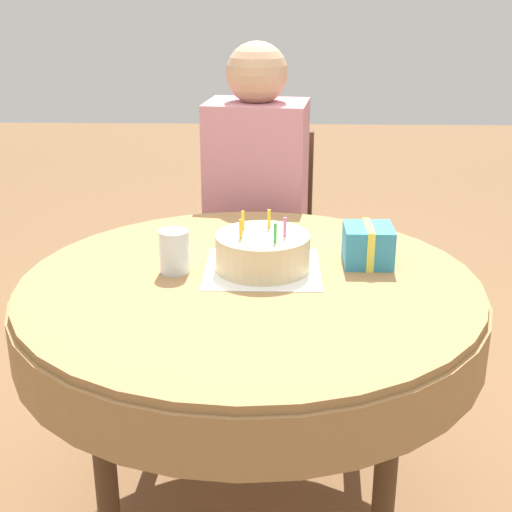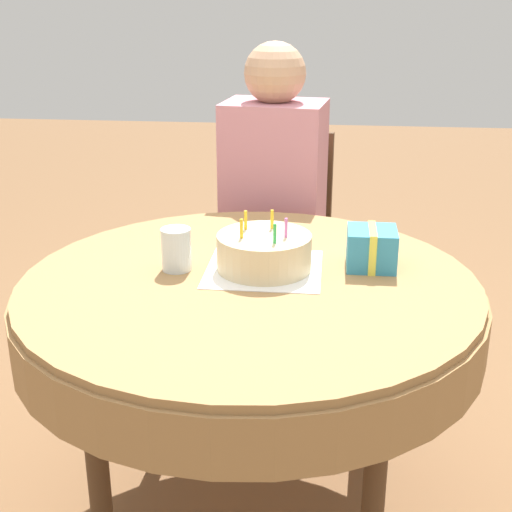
# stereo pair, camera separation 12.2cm
# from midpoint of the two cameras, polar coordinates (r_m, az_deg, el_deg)

# --- Properties ---
(dining_table) EXTENTS (1.12, 1.12, 0.71)m
(dining_table) POSITION_cam_midpoint_polar(r_m,az_deg,el_deg) (1.74, -2.54, -4.52)
(dining_table) COLOR #9E7547
(dining_table) RESTS_ON ground_plane
(chair) EXTENTS (0.44, 0.44, 0.89)m
(chair) POSITION_cam_midpoint_polar(r_m,az_deg,el_deg) (2.57, -1.06, 0.61)
(chair) COLOR #4C331E
(chair) RESTS_ON ground_plane
(person) EXTENTS (0.36, 0.37, 1.21)m
(person) POSITION_cam_midpoint_polar(r_m,az_deg,el_deg) (2.41, -1.47, 5.25)
(person) COLOR tan
(person) RESTS_ON ground_plane
(napkin) EXTENTS (0.28, 0.28, 0.00)m
(napkin) POSITION_cam_midpoint_polar(r_m,az_deg,el_deg) (1.76, -1.45, -1.05)
(napkin) COLOR white
(napkin) RESTS_ON dining_table
(birthday_cake) EXTENTS (0.23, 0.23, 0.14)m
(birthday_cake) POSITION_cam_midpoint_polar(r_m,az_deg,el_deg) (1.75, -1.47, 0.33)
(birthday_cake) COLOR beige
(birthday_cake) RESTS_ON dining_table
(drinking_glass) EXTENTS (0.07, 0.07, 0.11)m
(drinking_glass) POSITION_cam_midpoint_polar(r_m,az_deg,el_deg) (1.75, -8.54, 0.34)
(drinking_glass) COLOR silver
(drinking_glass) RESTS_ON dining_table
(gift_box) EXTENTS (0.12, 0.13, 0.10)m
(gift_box) POSITION_cam_midpoint_polar(r_m,az_deg,el_deg) (1.79, 7.02, 0.83)
(gift_box) COLOR teal
(gift_box) RESTS_ON dining_table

